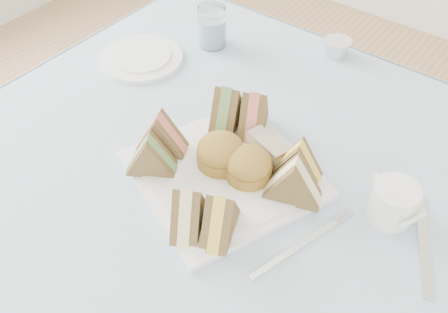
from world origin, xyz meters
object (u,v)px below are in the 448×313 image
Objects in this scene: table at (215,281)px; creamer_jug at (393,203)px; water_glass at (212,26)px; serving_plate at (224,174)px.

table is 12.00× the size of creamer_jug.
creamer_jug reaches higher than table.
table is at bearing -51.38° from water_glass.
serving_plate is 0.43m from water_glass.
table is 0.59m from water_glass.
water_glass is (-0.28, 0.32, 0.04)m from serving_plate.
serving_plate is at bearing -48.72° from water_glass.
serving_plate is (0.02, 0.00, 0.38)m from table.
creamer_jug is (0.55, -0.22, -0.01)m from water_glass.
table is at bearing -155.92° from serving_plate.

